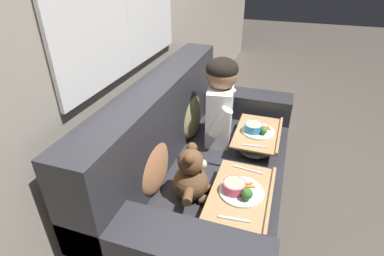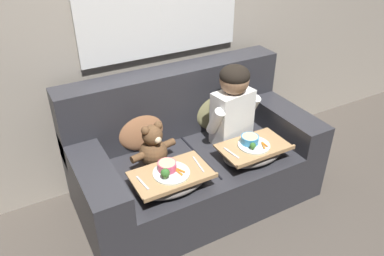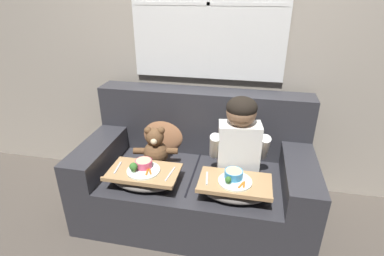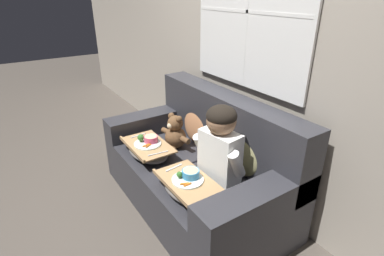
% 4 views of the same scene
% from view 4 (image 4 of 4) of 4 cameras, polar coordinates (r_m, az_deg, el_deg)
% --- Properties ---
extents(ground_plane, '(14.00, 14.00, 0.00)m').
position_cam_4_polar(ground_plane, '(2.68, 0.08, -14.00)').
color(ground_plane, '#4C443D').
extents(wall_back_with_window, '(8.00, 0.08, 2.60)m').
position_cam_4_polar(wall_back_with_window, '(2.45, 10.96, 15.68)').
color(wall_back_with_window, '#A89E8E').
rests_on(wall_back_with_window, ground_plane).
extents(couch, '(1.69, 0.89, 0.92)m').
position_cam_4_polar(couch, '(2.52, 1.49, -7.62)').
color(couch, '#2D2D33').
rests_on(couch, ground_plane).
extents(throw_pillow_behind_child, '(0.40, 0.19, 0.41)m').
position_cam_4_polar(throw_pillow_behind_child, '(2.28, 9.82, -4.13)').
color(throw_pillow_behind_child, '#898456').
rests_on(throw_pillow_behind_child, couch).
extents(throw_pillow_behind_teddy, '(0.37, 0.18, 0.39)m').
position_cam_4_polar(throw_pillow_behind_teddy, '(2.72, 0.97, 1.17)').
color(throw_pillow_behind_teddy, '#B2754C').
rests_on(throw_pillow_behind_teddy, couch).
extents(child_figure, '(0.43, 0.23, 0.59)m').
position_cam_4_polar(child_figure, '(2.08, 5.41, -2.60)').
color(child_figure, white).
rests_on(child_figure, couch).
extents(teddy_bear, '(0.34, 0.24, 0.31)m').
position_cam_4_polar(teddy_bear, '(2.63, -3.24, -1.06)').
color(teddy_bear, brown).
rests_on(teddy_bear, couch).
extents(lap_tray_child, '(0.47, 0.30, 0.17)m').
position_cam_4_polar(lap_tray_child, '(2.09, -0.82, -10.92)').
color(lap_tray_child, slate).
rests_on(lap_tray_child, child_figure).
extents(lap_tray_teddy, '(0.48, 0.30, 0.18)m').
position_cam_4_polar(lap_tray_teddy, '(2.55, -8.39, -3.94)').
color(lap_tray_teddy, slate).
rests_on(lap_tray_teddy, teddy_bear).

